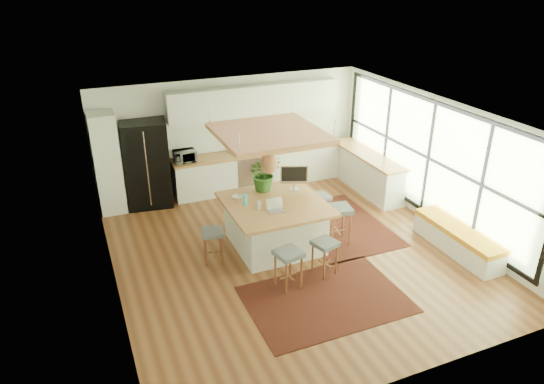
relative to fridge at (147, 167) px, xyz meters
name	(u,v)px	position (x,y,z in m)	size (l,w,h in m)	color
floor	(292,252)	(2.11, -3.18, -0.93)	(7.00, 7.00, 0.00)	#5D311A
ceiling	(294,116)	(2.11, -3.18, 1.78)	(7.00, 7.00, 0.00)	white
wall_back	(232,133)	(2.11, 0.32, 0.42)	(6.50, 6.50, 0.00)	white
wall_front	(413,297)	(2.11, -6.68, 0.42)	(6.50, 6.50, 0.00)	white
wall_left	(107,221)	(-1.14, -3.18, 0.42)	(7.00, 7.00, 0.00)	white
wall_right	(436,163)	(5.36, -3.18, 0.42)	(7.00, 7.00, 0.00)	white
window_wall	(436,161)	(5.33, -3.18, 0.47)	(0.10, 6.20, 2.60)	black
pantry	(107,164)	(-0.84, 0.00, 0.20)	(0.55, 0.60, 2.25)	silver
back_counter_base	(258,169)	(2.66, 0.00, -0.49)	(4.20, 0.60, 0.88)	silver
back_counter_top	(258,152)	(2.66, 0.00, -0.03)	(4.24, 0.64, 0.05)	#A4693A
backsplash	(253,131)	(2.66, 0.30, 0.43)	(4.20, 0.02, 0.80)	white
upper_cabinets	(255,100)	(2.66, 0.14, 1.22)	(4.20, 0.34, 0.70)	silver
range	(249,169)	(2.41, 0.00, -0.43)	(0.76, 0.62, 1.00)	#A5A5AA
right_counter_base	(366,172)	(5.04, -1.18, -0.49)	(0.60, 2.50, 0.88)	silver
right_counter_top	(368,154)	(5.04, -1.18, -0.03)	(0.64, 2.54, 0.05)	#A4693A
window_bench	(457,240)	(5.06, -4.38, -0.68)	(0.52, 2.00, 0.50)	silver
ceiling_panel	(269,147)	(1.81, -2.78, 1.12)	(1.86, 1.86, 0.80)	#A4693A
rug_near	(326,299)	(2.01, -4.76, -0.92)	(2.60, 1.80, 0.01)	black
rug_right	(338,225)	(3.48, -2.61, -0.92)	(1.80, 2.60, 0.01)	black
fridge	(147,167)	(0.00, 0.00, 0.00)	(0.98, 0.77, 1.98)	black
island	(275,224)	(1.92, -2.81, -0.46)	(1.85, 1.85, 0.93)	#A4693A
stool_near_left	(288,269)	(1.58, -4.19, -0.57)	(0.42, 0.42, 0.71)	#4E5457
stool_near_right	(324,256)	(2.34, -4.07, -0.57)	(0.39, 0.39, 0.66)	#4E5457
stool_right_front	(338,226)	(3.12, -3.19, -0.57)	(0.46, 0.46, 0.78)	#4E5457
stool_right_back	(319,209)	(3.12, -2.37, -0.57)	(0.40, 0.40, 0.67)	#4E5457
stool_left_side	(213,245)	(0.64, -2.92, -0.57)	(0.39, 0.39, 0.66)	#4E5457
laptop	(276,205)	(1.81, -3.15, 0.12)	(0.31, 0.33, 0.23)	#A5A5AA
monitor	(294,178)	(2.51, -2.40, 0.26)	(0.56, 0.20, 0.52)	#A5A5AA
microwave	(185,155)	(0.86, -0.02, 0.17)	(0.49, 0.27, 0.33)	#A5A5AA
island_plant	(264,177)	(1.95, -2.18, 0.29)	(0.65, 0.72, 0.56)	#1E4C19
island_bowl	(237,197)	(1.32, -2.35, 0.03)	(0.19, 0.19, 0.05)	silver
island_bottle_0	(246,201)	(1.37, -2.71, 0.10)	(0.07, 0.07, 0.19)	#39D9E4
island_bottle_1	(258,205)	(1.52, -2.96, 0.10)	(0.07, 0.07, 0.19)	silver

